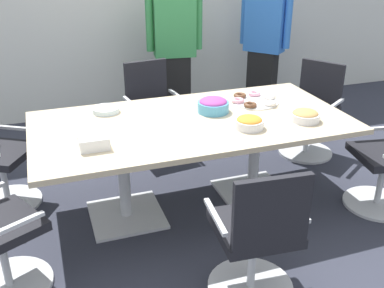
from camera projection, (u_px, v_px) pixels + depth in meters
ground_plane at (192, 204)px, 3.77m from camera, size 10.00×10.00×0.01m
conference_table at (192, 135)px, 3.50m from camera, size 2.40×1.20×0.75m
office_chair_1 at (311, 114)px, 4.52m from camera, size 0.75×0.75×0.91m
office_chair_2 at (153, 114)px, 4.53m from camera, size 0.61×0.61×0.91m
office_chair_5 at (257, 240)px, 2.66m from camera, size 0.58×0.58×0.91m
person_standing_0 at (175, 49)px, 4.92m from camera, size 0.62×0.28×1.74m
person_standing_1 at (264, 45)px, 5.28m from camera, size 0.46×0.51×1.67m
snack_bowl_cookies at (305, 116)px, 3.42m from camera, size 0.22×0.22×0.09m
snack_bowl_candy_mix at (213, 105)px, 3.59m from camera, size 0.25×0.25×0.12m
snack_bowl_chips_orange at (249, 122)px, 3.29m from camera, size 0.21×0.21×0.09m
donut_platter at (254, 100)px, 3.82m from camera, size 0.41×0.40×0.04m
plate_stack at (106, 110)px, 3.60m from camera, size 0.21×0.21×0.04m
napkin_pile at (93, 141)px, 3.00m from camera, size 0.19×0.19×0.08m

